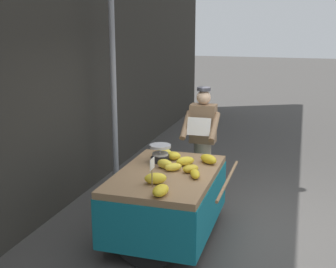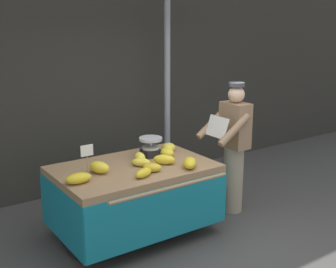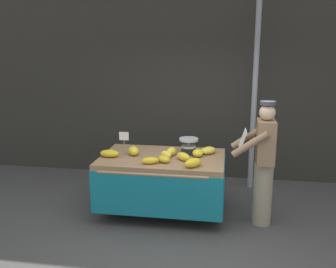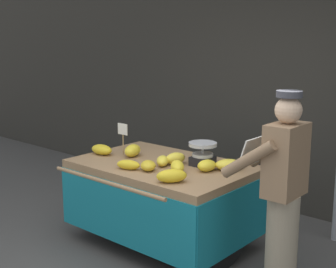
{
  "view_description": "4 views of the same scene",
  "coord_description": "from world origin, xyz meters",
  "px_view_note": "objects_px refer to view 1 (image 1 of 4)",
  "views": [
    {
      "loc": [
        -5.44,
        -0.67,
        2.65
      ],
      "look_at": [
        0.05,
        0.99,
        1.2
      ],
      "focal_mm": 47.62,
      "sensor_mm": 36.0,
      "label": 1
    },
    {
      "loc": [
        -2.87,
        -3.3,
        2.48
      ],
      "look_at": [
        0.0,
        0.86,
        1.16
      ],
      "focal_mm": 47.27,
      "sensor_mm": 36.0,
      "label": 2
    },
    {
      "loc": [
        0.42,
        -4.24,
        2.39
      ],
      "look_at": [
        -0.43,
        0.97,
        1.16
      ],
      "focal_mm": 39.9,
      "sensor_mm": 36.0,
      "label": 3
    },
    {
      "loc": [
        2.58,
        -2.61,
        2.13
      ],
      "look_at": [
        -0.39,
        0.81,
        1.18
      ],
      "focal_mm": 50.71,
      "sensor_mm": 36.0,
      "label": 4
    }
  ],
  "objects_px": {
    "banana_bunch_3": "(156,178)",
    "street_pole": "(114,90)",
    "banana_bunch_0": "(195,174)",
    "banana_bunch_5": "(164,152)",
    "banana_bunch_7": "(190,169)",
    "banana_bunch_9": "(161,190)",
    "banana_bunch_8": "(173,167)",
    "banana_bunch_4": "(208,159)",
    "banana_bunch_6": "(185,161)",
    "banana_bunch_2": "(165,164)",
    "price_sign": "(152,167)",
    "weighing_scale": "(160,153)",
    "vendor_person": "(203,143)",
    "banana_cart": "(167,189)",
    "banana_bunch_1": "(173,156)"
  },
  "relations": [
    {
      "from": "banana_bunch_2",
      "to": "banana_bunch_5",
      "type": "distance_m",
      "value": 0.55
    },
    {
      "from": "banana_bunch_5",
      "to": "banana_bunch_6",
      "type": "bearing_deg",
      "value": -130.18
    },
    {
      "from": "banana_cart",
      "to": "banana_bunch_4",
      "type": "bearing_deg",
      "value": -41.04
    },
    {
      "from": "street_pole",
      "to": "vendor_person",
      "type": "xyz_separation_m",
      "value": [
        0.07,
        -1.4,
        -0.74
      ]
    },
    {
      "from": "weighing_scale",
      "to": "banana_bunch_4",
      "type": "relative_size",
      "value": 1.03
    },
    {
      "from": "banana_bunch_5",
      "to": "banana_bunch_8",
      "type": "relative_size",
      "value": 1.17
    },
    {
      "from": "banana_bunch_9",
      "to": "banana_bunch_4",
      "type": "bearing_deg",
      "value": -12.08
    },
    {
      "from": "street_pole",
      "to": "banana_bunch_9",
      "type": "relative_size",
      "value": 11.7
    },
    {
      "from": "banana_bunch_9",
      "to": "banana_bunch_5",
      "type": "bearing_deg",
      "value": 15.73
    },
    {
      "from": "banana_bunch_0",
      "to": "banana_bunch_5",
      "type": "bearing_deg",
      "value": 39.48
    },
    {
      "from": "banana_bunch_7",
      "to": "banana_bunch_9",
      "type": "bearing_deg",
      "value": 171.26
    },
    {
      "from": "banana_bunch_0",
      "to": "price_sign",
      "type": "bearing_deg",
      "value": 141.18
    },
    {
      "from": "banana_bunch_7",
      "to": "banana_bunch_9",
      "type": "relative_size",
      "value": 0.76
    },
    {
      "from": "price_sign",
      "to": "banana_bunch_0",
      "type": "bearing_deg",
      "value": -38.82
    },
    {
      "from": "banana_bunch_6",
      "to": "banana_bunch_7",
      "type": "xyz_separation_m",
      "value": [
        -0.25,
        -0.13,
        -0.01
      ]
    },
    {
      "from": "banana_bunch_1",
      "to": "banana_bunch_6",
      "type": "height_order",
      "value": "banana_bunch_6"
    },
    {
      "from": "street_pole",
      "to": "banana_bunch_5",
      "type": "bearing_deg",
      "value": -123.82
    },
    {
      "from": "price_sign",
      "to": "banana_bunch_1",
      "type": "distance_m",
      "value": 1.09
    },
    {
      "from": "banana_bunch_4",
      "to": "vendor_person",
      "type": "height_order",
      "value": "vendor_person"
    },
    {
      "from": "banana_bunch_2",
      "to": "vendor_person",
      "type": "height_order",
      "value": "vendor_person"
    },
    {
      "from": "banana_bunch_4",
      "to": "street_pole",
      "type": "bearing_deg",
      "value": 63.16
    },
    {
      "from": "banana_bunch_5",
      "to": "vendor_person",
      "type": "bearing_deg",
      "value": -25.81
    },
    {
      "from": "banana_bunch_4",
      "to": "vendor_person",
      "type": "relative_size",
      "value": 0.16
    },
    {
      "from": "banana_cart",
      "to": "street_pole",
      "type": "bearing_deg",
      "value": 43.46
    },
    {
      "from": "banana_bunch_6",
      "to": "vendor_person",
      "type": "relative_size",
      "value": 0.15
    },
    {
      "from": "banana_cart",
      "to": "banana_bunch_8",
      "type": "relative_size",
      "value": 8.09
    },
    {
      "from": "banana_cart",
      "to": "banana_bunch_7",
      "type": "relative_size",
      "value": 8.56
    },
    {
      "from": "banana_bunch_5",
      "to": "banana_bunch_8",
      "type": "height_order",
      "value": "banana_bunch_5"
    },
    {
      "from": "banana_cart",
      "to": "price_sign",
      "type": "relative_size",
      "value": 5.27
    },
    {
      "from": "banana_bunch_7",
      "to": "banana_bunch_9",
      "type": "xyz_separation_m",
      "value": [
        -0.81,
        0.12,
        0.01
      ]
    },
    {
      "from": "banana_bunch_2",
      "to": "banana_bunch_5",
      "type": "bearing_deg",
      "value": 18.02
    },
    {
      "from": "banana_bunch_0",
      "to": "banana_bunch_8",
      "type": "distance_m",
      "value": 0.35
    },
    {
      "from": "banana_bunch_1",
      "to": "vendor_person",
      "type": "bearing_deg",
      "value": -12.87
    },
    {
      "from": "price_sign",
      "to": "banana_bunch_9",
      "type": "relative_size",
      "value": 1.23
    },
    {
      "from": "banana_bunch_6",
      "to": "banana_bunch_8",
      "type": "bearing_deg",
      "value": 162.21
    },
    {
      "from": "banana_bunch_3",
      "to": "street_pole",
      "type": "bearing_deg",
      "value": 35.65
    },
    {
      "from": "price_sign",
      "to": "banana_bunch_1",
      "type": "bearing_deg",
      "value": 3.99
    },
    {
      "from": "weighing_scale",
      "to": "vendor_person",
      "type": "xyz_separation_m",
      "value": [
        1.04,
        -0.34,
        -0.1
      ]
    },
    {
      "from": "banana_bunch_0",
      "to": "banana_bunch_7",
      "type": "distance_m",
      "value": 0.2
    },
    {
      "from": "street_pole",
      "to": "banana_cart",
      "type": "bearing_deg",
      "value": -136.54
    },
    {
      "from": "banana_bunch_4",
      "to": "banana_bunch_0",
      "type": "bearing_deg",
      "value": 176.15
    },
    {
      "from": "street_pole",
      "to": "banana_cart",
      "type": "distance_m",
      "value": 2.08
    },
    {
      "from": "price_sign",
      "to": "banana_bunch_9",
      "type": "distance_m",
      "value": 0.3
    },
    {
      "from": "banana_bunch_5",
      "to": "banana_bunch_9",
      "type": "bearing_deg",
      "value": -164.27
    },
    {
      "from": "banana_bunch_0",
      "to": "banana_bunch_7",
      "type": "bearing_deg",
      "value": 29.91
    },
    {
      "from": "banana_bunch_8",
      "to": "banana_bunch_3",
      "type": "bearing_deg",
      "value": 172.09
    },
    {
      "from": "banana_bunch_1",
      "to": "vendor_person",
      "type": "distance_m",
      "value": 0.92
    },
    {
      "from": "banana_bunch_4",
      "to": "banana_bunch_6",
      "type": "relative_size",
      "value": 1.07
    },
    {
      "from": "banana_bunch_4",
      "to": "banana_bunch_9",
      "type": "xyz_separation_m",
      "value": [
        -1.22,
        0.26,
        -0.01
      ]
    },
    {
      "from": "weighing_scale",
      "to": "banana_bunch_6",
      "type": "distance_m",
      "value": 0.35
    }
  ]
}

